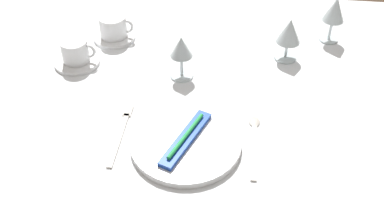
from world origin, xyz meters
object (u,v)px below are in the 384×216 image
spoon_soup (254,139)px  coffee_cup_left (76,51)px  wine_glass_right (335,11)px  toothbrush_package (186,138)px  fork_outer (121,132)px  wine_glass_centre (181,50)px  wine_glass_left (289,33)px  dinner_plate (186,143)px  coffee_cup_right (114,26)px

spoon_soup → coffee_cup_left: size_ratio=2.11×
wine_glass_right → toothbrush_package: bearing=-127.2°
toothbrush_package → coffee_cup_left: (-0.38, 0.31, 0.02)m
fork_outer → wine_glass_centre: wine_glass_centre is taller
coffee_cup_left → wine_glass_right: 0.81m
toothbrush_package → wine_glass_centre: 0.29m
wine_glass_centre → wine_glass_left: 0.33m
wine_glass_centre → wine_glass_right: wine_glass_right is taller
fork_outer → wine_glass_right: wine_glass_right is taller
wine_glass_left → wine_glass_centre: bearing=-157.5°
dinner_plate → wine_glass_right: bearing=52.8°
dinner_plate → spoon_soup: 0.17m
wine_glass_left → wine_glass_right: 0.19m
toothbrush_package → wine_glass_centre: bearing=99.9°
dinner_plate → fork_outer: size_ratio=1.24×
coffee_cup_right → coffee_cup_left: bearing=-117.7°
toothbrush_package → coffee_cup_right: size_ratio=1.87×
wine_glass_centre → wine_glass_left: size_ratio=0.98×
coffee_cup_right → toothbrush_package: bearing=-57.3°
toothbrush_package → wine_glass_right: size_ratio=1.37×
coffee_cup_left → wine_glass_right: size_ratio=0.69×
coffee_cup_left → dinner_plate: bearing=-39.6°
coffee_cup_right → wine_glass_left: wine_glass_left is taller
wine_glass_right → fork_outer: bearing=-138.7°
dinner_plate → coffee_cup_left: (-0.38, 0.31, 0.04)m
fork_outer → coffee_cup_right: bearing=105.9°
spoon_soup → wine_glass_left: 0.39m
dinner_plate → wine_glass_right: size_ratio=1.82×
spoon_soup → wine_glass_left: wine_glass_left is taller
coffee_cup_left → wine_glass_right: bearing=15.8°
fork_outer → coffee_cup_left: 0.35m
toothbrush_package → coffee_cup_left: bearing=140.4°
wine_glass_right → wine_glass_centre: bearing=-151.2°
toothbrush_package → wine_glass_centre: wine_glass_centre is taller
wine_glass_left → toothbrush_package: bearing=-122.2°
coffee_cup_left → wine_glass_left: wine_glass_left is taller
fork_outer → wine_glass_right: size_ratio=1.46×
dinner_plate → wine_glass_centre: 0.30m
fork_outer → wine_glass_centre: (0.12, 0.26, 0.09)m
spoon_soup → wine_glass_left: bearing=76.2°
dinner_plate → coffee_cup_right: 0.55m
fork_outer → coffee_cup_right: size_ratio=2.00×
spoon_soup → wine_glass_right: wine_glass_right is taller
fork_outer → toothbrush_package: bearing=-8.5°
fork_outer → wine_glass_left: wine_glass_left is taller
toothbrush_package → wine_glass_right: 0.67m
coffee_cup_left → wine_glass_centre: 0.33m
wine_glass_centre → wine_glass_right: bearing=28.8°
fork_outer → wine_glass_left: bearing=41.7°
dinner_plate → wine_glass_centre: (-0.05, 0.28, 0.08)m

